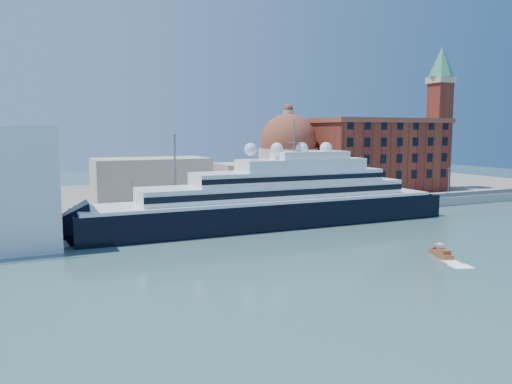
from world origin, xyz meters
name	(u,v)px	position (x,y,z in m)	size (l,w,h in m)	color
ground	(330,247)	(0.00, 0.00, 0.00)	(400.00, 400.00, 0.00)	#386160
quay	(254,213)	(0.00, 34.00, 1.25)	(180.00, 10.00, 2.50)	gray
land	(202,195)	(0.00, 75.00, 1.00)	(260.00, 72.00, 2.00)	slate
quay_fence	(262,208)	(0.00, 29.50, 3.10)	(180.00, 0.10, 1.20)	slate
superyacht	(258,206)	(-4.16, 23.00, 4.83)	(93.73, 12.99, 28.01)	black
service_barge	(86,238)	(-40.46, 23.01, 0.71)	(11.60, 6.79, 2.48)	white
water_taxi	(441,253)	(13.14, -14.00, 0.61)	(3.27, 5.66, 2.55)	maroon
warehouse	(380,155)	(52.00, 52.00, 13.79)	(43.00, 19.00, 23.25)	maroon
campanile	(440,108)	(76.00, 52.00, 28.76)	(8.40, 8.40, 47.00)	maroon
church	(241,167)	(6.39, 57.72, 10.91)	(66.00, 18.00, 25.50)	beige
lamp_posts	(207,181)	(-12.67, 32.27, 9.84)	(120.80, 2.40, 18.00)	slate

